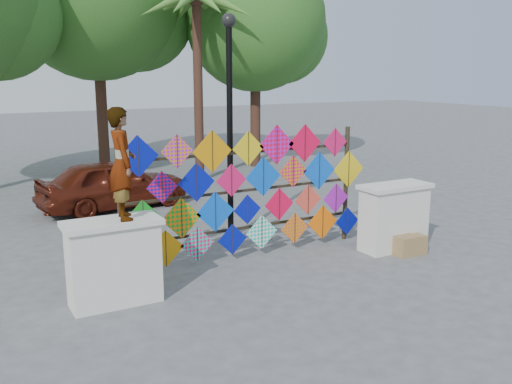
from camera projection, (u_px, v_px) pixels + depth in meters
ground at (266, 269)px, 9.94m from camera, size 80.00×80.00×0.00m
parapet_left at (114, 262)px, 8.36m from camera, size 1.40×0.65×1.28m
parapet_right at (394, 216)px, 10.91m from camera, size 1.40×0.65×1.28m
kite_rack at (250, 192)px, 10.34m from camera, size 4.99×0.24×2.42m
tree_east at (257, 21)px, 19.44m from camera, size 5.40×4.80×7.42m
palm_tree at (197, 15)px, 16.77m from camera, size 3.62×3.62×5.83m
vendor_woman at (122, 164)px, 8.14m from camera, size 0.45×0.63×1.62m
sedan at (113, 184)px, 14.12m from camera, size 3.85×2.00×1.25m
lamppost at (230, 106)px, 11.22m from camera, size 0.28×0.28×4.46m
cardboard_box_near at (405, 245)px, 10.65m from camera, size 0.42×0.37×0.37m
cardboard_box_far at (412, 244)px, 10.76m from camera, size 0.42×0.39×0.35m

